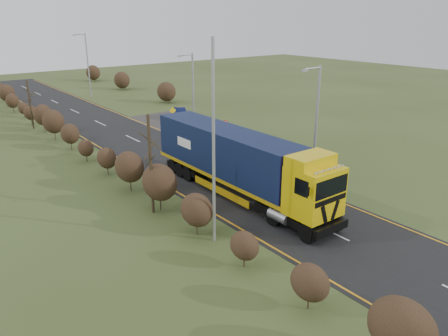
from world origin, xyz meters
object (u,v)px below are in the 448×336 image
at_px(car_red_hatchback, 216,131).
at_px(streetlight_near, 315,122).
at_px(lorry, 238,160).
at_px(car_blue_sedan, 179,112).
at_px(speed_sign, 225,128).

xyz_separation_m(car_red_hatchback, streetlight_near, (-2.04, -14.12, 3.87)).
distance_m(lorry, streetlight_near, 6.01).
height_order(lorry, car_red_hatchback, lorry).
height_order(car_blue_sedan, speed_sign, speed_sign).
xyz_separation_m(lorry, car_blue_sedan, (9.20, 22.17, -1.86)).
height_order(streetlight_near, speed_sign, streetlight_near).
bearing_deg(speed_sign, lorry, -123.30).
distance_m(car_red_hatchback, car_blue_sedan, 9.73).
relative_size(lorry, speed_sign, 6.55).
relative_size(lorry, car_blue_sedan, 4.10).
bearing_deg(car_red_hatchback, lorry, 45.74).
xyz_separation_m(lorry, speed_sign, (6.40, 9.74, -0.80)).
distance_m(lorry, speed_sign, 11.68).
relative_size(car_red_hatchback, car_blue_sedan, 0.99).
bearing_deg(lorry, car_blue_sedan, 67.46).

